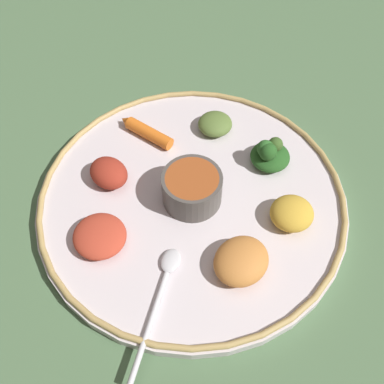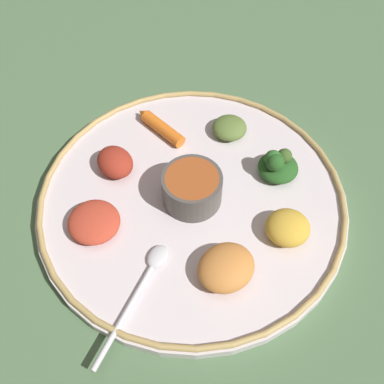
% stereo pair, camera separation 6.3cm
% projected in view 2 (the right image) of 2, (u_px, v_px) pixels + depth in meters
% --- Properties ---
extents(ground_plane, '(2.40, 2.40, 0.00)m').
position_uv_depth(ground_plane, '(192.00, 205.00, 0.65)').
color(ground_plane, '#4C6B47').
extents(platter, '(0.43, 0.43, 0.02)m').
position_uv_depth(platter, '(192.00, 201.00, 0.65)').
color(platter, silver).
rests_on(platter, ground_plane).
extents(platter_rim, '(0.42, 0.42, 0.01)m').
position_uv_depth(platter_rim, '(192.00, 197.00, 0.64)').
color(platter_rim, tan).
rests_on(platter_rim, platter).
extents(center_bowl, '(0.08, 0.08, 0.05)m').
position_uv_depth(center_bowl, '(192.00, 188.00, 0.62)').
color(center_bowl, '#4C4742').
rests_on(center_bowl, platter).
extents(spoon, '(0.12, 0.14, 0.01)m').
position_uv_depth(spoon, '(142.00, 284.00, 0.56)').
color(spoon, silver).
rests_on(spoon, platter).
extents(greens_pile, '(0.07, 0.07, 0.05)m').
position_uv_depth(greens_pile, '(278.00, 165.00, 0.65)').
color(greens_pile, '#23511E').
rests_on(greens_pile, platter).
extents(carrot_near_spoon, '(0.07, 0.09, 0.02)m').
position_uv_depth(carrot_near_spoon, '(160.00, 127.00, 0.71)').
color(carrot_near_spoon, orange).
rests_on(carrot_near_spoon, platter).
extents(mound_lentil_yellow, '(0.07, 0.07, 0.03)m').
position_uv_depth(mound_lentil_yellow, '(288.00, 228.00, 0.59)').
color(mound_lentil_yellow, gold).
rests_on(mound_lentil_yellow, platter).
extents(mound_squash, '(0.09, 0.09, 0.03)m').
position_uv_depth(mound_squash, '(226.00, 267.00, 0.56)').
color(mound_squash, '#C67A38').
rests_on(mound_squash, platter).
extents(mound_beet, '(0.07, 0.07, 0.03)m').
position_uv_depth(mound_beet, '(115.00, 162.00, 0.66)').
color(mound_beet, maroon).
rests_on(mound_beet, platter).
extents(mound_berbere_red, '(0.09, 0.09, 0.03)m').
position_uv_depth(mound_berbere_red, '(94.00, 222.00, 0.60)').
color(mound_berbere_red, '#B73D28').
rests_on(mound_berbere_red, platter).
extents(mound_collards, '(0.06, 0.06, 0.02)m').
position_uv_depth(mound_collards, '(230.00, 128.00, 0.70)').
color(mound_collards, '#567033').
rests_on(mound_collards, platter).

